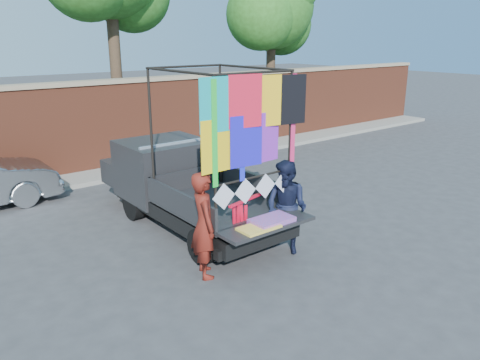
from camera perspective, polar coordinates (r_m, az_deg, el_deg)
ground at (r=8.79m, az=2.85°, el=-8.37°), size 90.00×90.00×0.00m
brick_wall at (r=14.19m, az=-16.13°, el=6.47°), size 30.00×0.45×2.61m
curb at (r=13.83m, az=-14.58°, el=0.95°), size 30.00×1.20×0.12m
tree_right at (r=19.03m, az=4.11°, el=19.99°), size 4.20×3.30×6.62m
pickup_truck at (r=9.97m, az=-7.67°, el=-0.30°), size 2.06×5.17×3.26m
woman at (r=7.55m, az=-4.37°, el=-5.47°), size 0.62×0.75×1.77m
man at (r=8.41m, az=5.68°, el=-3.35°), size 0.81×0.95×1.70m
streamer_bundle at (r=7.84m, az=0.39°, el=-3.87°), size 0.94×0.27×0.66m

